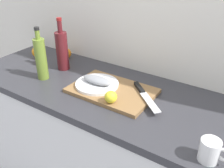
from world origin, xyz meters
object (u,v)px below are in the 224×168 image
object	(u,v)px
fish_fillet	(97,80)
wine_bottle	(62,50)
lemon_0	(111,97)
chef_knife	(143,93)
coffee_mug_0	(210,151)
cutting_board	(112,91)
white_plate	(97,84)
orange_0	(38,52)
olive_oil_bottle	(41,58)

from	to	relation	value
fish_fillet	wine_bottle	world-z (taller)	wine_bottle
lemon_0	wine_bottle	distance (m)	0.53
chef_knife	coffee_mug_0	size ratio (longest dim) A/B	2.09
cutting_board	coffee_mug_0	xyz separation A→B (m)	(0.56, -0.21, 0.03)
fish_fillet	chef_knife	distance (m)	0.26
fish_fillet	white_plate	bearing A→B (deg)	7.13
white_plate	fish_fillet	xyz separation A→B (m)	(-0.00, -0.00, 0.03)
fish_fillet	cutting_board	bearing A→B (deg)	6.82
orange_0	chef_knife	bearing A→B (deg)	-5.36
wine_bottle	coffee_mug_0	size ratio (longest dim) A/B	2.85
white_plate	coffee_mug_0	size ratio (longest dim) A/B	2.07
wine_bottle	coffee_mug_0	bearing A→B (deg)	-16.64
white_plate	coffee_mug_0	xyz separation A→B (m)	(0.65, -0.20, 0.02)
fish_fillet	chef_knife	size ratio (longest dim) A/B	0.74
lemon_0	wine_bottle	world-z (taller)	wine_bottle
fish_fillet	olive_oil_bottle	bearing A→B (deg)	-167.86
chef_knife	coffee_mug_0	xyz separation A→B (m)	(0.40, -0.25, 0.02)
lemon_0	olive_oil_bottle	bearing A→B (deg)	176.76
lemon_0	coffee_mug_0	bearing A→B (deg)	-11.61
wine_bottle	coffee_mug_0	distance (m)	1.02
fish_fillet	coffee_mug_0	xyz separation A→B (m)	(0.65, -0.20, -0.01)
lemon_0	orange_0	size ratio (longest dim) A/B	0.76
chef_knife	wine_bottle	bearing A→B (deg)	-142.33
coffee_mug_0	olive_oil_bottle	bearing A→B (deg)	172.55
white_plate	wine_bottle	bearing A→B (deg)	164.63
olive_oil_bottle	coffee_mug_0	bearing A→B (deg)	-7.45
fish_fillet	coffee_mug_0	distance (m)	0.68
white_plate	fish_fillet	size ratio (longest dim) A/B	1.33
fish_fillet	lemon_0	bearing A→B (deg)	-32.73
lemon_0	fish_fillet	bearing A→B (deg)	147.27
lemon_0	orange_0	xyz separation A→B (m)	(-0.76, 0.23, -0.01)
chef_knife	orange_0	size ratio (longest dim) A/B	2.96
chef_knife	white_plate	bearing A→B (deg)	-126.86
cutting_board	chef_knife	bearing A→B (deg)	14.30
olive_oil_bottle	wine_bottle	world-z (taller)	wine_bottle
olive_oil_bottle	fish_fillet	bearing A→B (deg)	12.14
lemon_0	chef_knife	bearing A→B (deg)	58.16
cutting_board	orange_0	distance (m)	0.71
olive_oil_bottle	coffee_mug_0	xyz separation A→B (m)	(0.98, -0.13, -0.08)
chef_knife	coffee_mug_0	distance (m)	0.47
fish_fillet	olive_oil_bottle	world-z (taller)	olive_oil_bottle
fish_fillet	wine_bottle	distance (m)	0.35
fish_fillet	chef_knife	xyz separation A→B (m)	(0.25, 0.05, -0.02)
cutting_board	fish_fillet	world-z (taller)	fish_fillet
white_plate	olive_oil_bottle	bearing A→B (deg)	-167.86
white_plate	lemon_0	xyz separation A→B (m)	(0.16, -0.10, 0.02)
coffee_mug_0	orange_0	world-z (taller)	coffee_mug_0
cutting_board	orange_0	xyz separation A→B (m)	(-0.70, 0.12, 0.03)
white_plate	cutting_board	bearing A→B (deg)	6.82
white_plate	chef_knife	size ratio (longest dim) A/B	0.99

